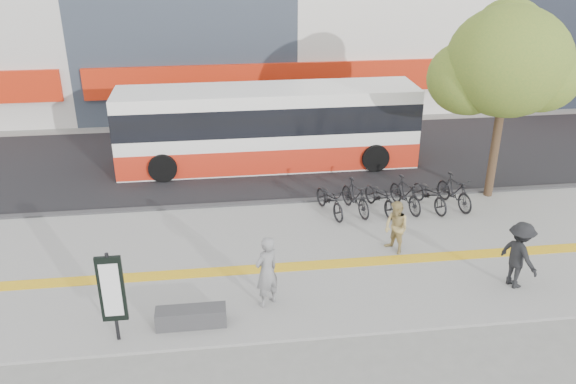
{
  "coord_description": "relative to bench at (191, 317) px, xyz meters",
  "views": [
    {
      "loc": [
        -1.8,
        -12.51,
        8.57
      ],
      "look_at": [
        0.04,
        2.0,
        1.84
      ],
      "focal_mm": 37.04,
      "sensor_mm": 36.0,
      "label": 1
    }
  ],
  "objects": [
    {
      "name": "ground",
      "position": [
        2.6,
        1.2,
        -0.3
      ],
      "size": [
        120.0,
        120.0,
        0.0
      ],
      "primitive_type": "plane",
      "color": "slate",
      "rests_on": "ground"
    },
    {
      "name": "pedestrian_tan",
      "position": [
        5.58,
        2.65,
        0.53
      ],
      "size": [
        0.85,
        0.92,
        1.51
      ],
      "primitive_type": "imported",
      "rotation": [
        0.0,
        0.0,
        -1.1
      ],
      "color": "tan",
      "rests_on": "sidewalk"
    },
    {
      "name": "curb",
      "position": [
        2.6,
        6.2,
        -0.23
      ],
      "size": [
        40.0,
        0.25,
        0.14
      ],
      "primitive_type": "cube",
      "color": "#313133",
      "rests_on": "ground"
    },
    {
      "name": "bus",
      "position": [
        2.71,
        9.7,
        1.14
      ],
      "size": [
        11.05,
        2.62,
        2.94
      ],
      "color": "white",
      "rests_on": "street"
    },
    {
      "name": "street_tree",
      "position": [
        9.78,
        6.02,
        4.21
      ],
      "size": [
        4.4,
        3.8,
        6.31
      ],
      "color": "#382319",
      "rests_on": "sidewalk"
    },
    {
      "name": "signboard",
      "position": [
        -1.6,
        -0.31,
        1.06
      ],
      "size": [
        0.55,
        0.1,
        2.2
      ],
      "color": "black",
      "rests_on": "sidewalk"
    },
    {
      "name": "pedestrian_dark",
      "position": [
        8.12,
        0.63,
        0.66
      ],
      "size": [
        0.99,
        1.3,
        1.77
      ],
      "primitive_type": "imported",
      "rotation": [
        0.0,
        0.0,
        1.89
      ],
      "color": "black",
      "rests_on": "sidewalk"
    },
    {
      "name": "bicycle_row",
      "position": [
        6.22,
        5.2,
        0.29
      ],
      "size": [
        5.11,
        1.96,
        1.08
      ],
      "color": "black",
      "rests_on": "sidewalk"
    },
    {
      "name": "seated_woman",
      "position": [
        1.8,
        0.62,
        0.69
      ],
      "size": [
        0.8,
        0.75,
        1.83
      ],
      "primitive_type": "imported",
      "rotation": [
        0.0,
        0.0,
        3.78
      ],
      "color": "black",
      "rests_on": "sidewalk"
    },
    {
      "name": "street",
      "position": [
        2.6,
        10.2,
        -0.28
      ],
      "size": [
        40.0,
        8.0,
        0.06
      ],
      "primitive_type": "cube",
      "color": "black",
      "rests_on": "ground"
    },
    {
      "name": "sidewalk",
      "position": [
        2.6,
        2.7,
        -0.27
      ],
      "size": [
        40.0,
        7.0,
        0.08
      ],
      "primitive_type": "cube",
      "color": "gray",
      "rests_on": "ground"
    },
    {
      "name": "tactile_strip",
      "position": [
        2.6,
        2.2,
        -0.22
      ],
      "size": [
        40.0,
        0.45,
        0.01
      ],
      "primitive_type": "cube",
      "color": "yellow",
      "rests_on": "sidewalk"
    },
    {
      "name": "bench",
      "position": [
        0.0,
        0.0,
        0.0
      ],
      "size": [
        1.6,
        0.45,
        0.45
      ],
      "primitive_type": "cube",
      "color": "#313133",
      "rests_on": "sidewalk"
    }
  ]
}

